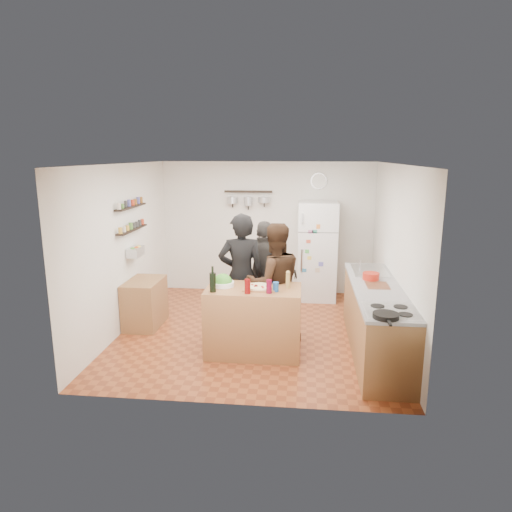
# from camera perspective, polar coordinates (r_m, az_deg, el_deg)

# --- Properties ---
(room_shell) EXTENTS (4.20, 4.20, 4.20)m
(room_shell) POSITION_cam_1_polar(r_m,az_deg,el_deg) (7.05, 0.25, 1.30)
(room_shell) COLOR brown
(room_shell) RESTS_ON ground
(prep_island) EXTENTS (1.25, 0.72, 0.91)m
(prep_island) POSITION_cam_1_polar(r_m,az_deg,el_deg) (6.17, -0.30, -8.08)
(prep_island) COLOR #945E36
(prep_island) RESTS_ON floor
(pizza_board) EXTENTS (0.42, 0.34, 0.02)m
(pizza_board) POSITION_cam_1_polar(r_m,az_deg,el_deg) (5.99, 0.43, -4.02)
(pizza_board) COLOR brown
(pizza_board) RESTS_ON prep_island
(pizza) EXTENTS (0.34, 0.34, 0.02)m
(pizza) POSITION_cam_1_polar(r_m,az_deg,el_deg) (5.99, 0.43, -3.84)
(pizza) COLOR #D4BC8C
(pizza) RESTS_ON pizza_board
(salad_bowl) EXTENTS (0.30, 0.30, 0.06)m
(salad_bowl) POSITION_cam_1_polar(r_m,az_deg,el_deg) (6.12, -4.17, -3.49)
(salad_bowl) COLOR white
(salad_bowl) RESTS_ON prep_island
(wine_bottle) EXTENTS (0.08, 0.08, 0.25)m
(wine_bottle) POSITION_cam_1_polar(r_m,az_deg,el_deg) (5.85, -5.43, -3.32)
(wine_bottle) COLOR black
(wine_bottle) RESTS_ON prep_island
(wine_glass_near) EXTENTS (0.08, 0.08, 0.18)m
(wine_glass_near) POSITION_cam_1_polar(r_m,az_deg,el_deg) (5.77, -1.07, -3.82)
(wine_glass_near) COLOR #5B0708
(wine_glass_near) RESTS_ON prep_island
(wine_glass_far) EXTENTS (0.07, 0.07, 0.18)m
(wine_glass_far) POSITION_cam_1_polar(r_m,az_deg,el_deg) (5.79, 1.64, -3.83)
(wine_glass_far) COLOR #5A071E
(wine_glass_far) RESTS_ON prep_island
(pepper_mill) EXTENTS (0.06, 0.06, 0.19)m
(pepper_mill) POSITION_cam_1_polar(r_m,az_deg,el_deg) (6.01, 4.02, -3.16)
(pepper_mill) COLOR #9E7F42
(pepper_mill) RESTS_ON prep_island
(salt_canister) EXTENTS (0.08, 0.08, 0.12)m
(salt_canister) POSITION_cam_1_polar(r_m,az_deg,el_deg) (5.86, 2.48, -3.87)
(salt_canister) COLOR #19498A
(salt_canister) RESTS_ON prep_island
(person_left) EXTENTS (0.73, 0.55, 1.82)m
(person_left) POSITION_cam_1_polar(r_m,az_deg,el_deg) (6.63, -1.85, -2.46)
(person_left) COLOR black
(person_left) RESTS_ON floor
(person_center) EXTENTS (1.00, 0.89, 1.71)m
(person_center) POSITION_cam_1_polar(r_m,az_deg,el_deg) (6.44, 2.31, -3.41)
(person_center) COLOR black
(person_center) RESTS_ON floor
(person_back) EXTENTS (0.97, 0.41, 1.66)m
(person_back) POSITION_cam_1_polar(r_m,az_deg,el_deg) (6.97, 1.15, -2.38)
(person_back) COLOR #2A2725
(person_back) RESTS_ON floor
(counter_run) EXTENTS (0.63, 2.63, 0.90)m
(counter_run) POSITION_cam_1_polar(r_m,az_deg,el_deg) (6.41, 14.78, -7.75)
(counter_run) COLOR #9E7042
(counter_run) RESTS_ON floor
(stove_top) EXTENTS (0.60, 0.62, 0.02)m
(stove_top) POSITION_cam_1_polar(r_m,az_deg,el_deg) (5.37, 16.52, -6.66)
(stove_top) COLOR white
(stove_top) RESTS_ON counter_run
(skillet) EXTENTS (0.28, 0.28, 0.05)m
(skillet) POSITION_cam_1_polar(r_m,az_deg,el_deg) (5.11, 15.93, -7.19)
(skillet) COLOR black
(skillet) RESTS_ON stove_top
(sink) EXTENTS (0.50, 0.80, 0.03)m
(sink) POSITION_cam_1_polar(r_m,az_deg,el_deg) (7.08, 14.00, -1.83)
(sink) COLOR silver
(sink) RESTS_ON counter_run
(cutting_board) EXTENTS (0.30, 0.40, 0.02)m
(cutting_board) POSITION_cam_1_polar(r_m,az_deg,el_deg) (6.32, 14.94, -3.65)
(cutting_board) COLOR brown
(cutting_board) RESTS_ON counter_run
(red_bowl) EXTENTS (0.23, 0.23, 0.10)m
(red_bowl) POSITION_cam_1_polar(r_m,az_deg,el_deg) (6.58, 14.17, -2.46)
(red_bowl) COLOR #B12314
(red_bowl) RESTS_ON counter_run
(fridge) EXTENTS (0.70, 0.68, 1.80)m
(fridge) POSITION_cam_1_polar(r_m,az_deg,el_deg) (8.43, 7.65, 0.64)
(fridge) COLOR white
(fridge) RESTS_ON floor
(wall_clock) EXTENTS (0.30, 0.03, 0.30)m
(wall_clock) POSITION_cam_1_polar(r_m,az_deg,el_deg) (8.59, 7.85, 9.28)
(wall_clock) COLOR silver
(wall_clock) RESTS_ON back_wall
(spice_shelf_lower) EXTENTS (0.12, 1.00, 0.02)m
(spice_shelf_lower) POSITION_cam_1_polar(r_m,az_deg,el_deg) (7.28, -15.21, 3.22)
(spice_shelf_lower) COLOR black
(spice_shelf_lower) RESTS_ON left_wall
(spice_shelf_upper) EXTENTS (0.12, 1.00, 0.02)m
(spice_shelf_upper) POSITION_cam_1_polar(r_m,az_deg,el_deg) (7.24, -15.37, 5.95)
(spice_shelf_upper) COLOR black
(spice_shelf_upper) RESTS_ON left_wall
(produce_basket) EXTENTS (0.18, 0.35, 0.14)m
(produce_basket) POSITION_cam_1_polar(r_m,az_deg,el_deg) (7.34, -14.84, 0.52)
(produce_basket) COLOR silver
(produce_basket) RESTS_ON left_wall
(side_table) EXTENTS (0.50, 0.80, 0.73)m
(side_table) POSITION_cam_1_polar(r_m,az_deg,el_deg) (7.35, -13.71, -5.73)
(side_table) COLOR #9E7442
(side_table) RESTS_ON floor
(pot_rack) EXTENTS (0.90, 0.04, 0.04)m
(pot_rack) POSITION_cam_1_polar(r_m,az_deg,el_deg) (8.59, -0.97, 8.05)
(pot_rack) COLOR black
(pot_rack) RESTS_ON back_wall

